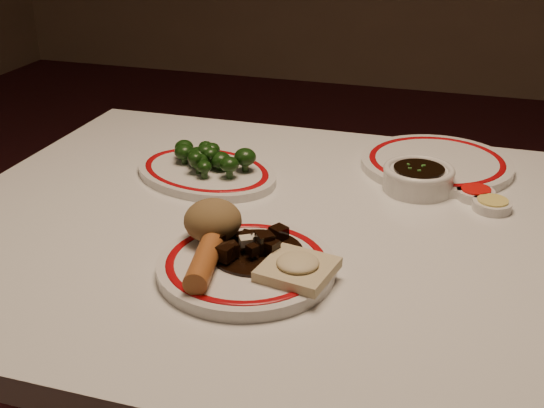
% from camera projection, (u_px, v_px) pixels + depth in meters
% --- Properties ---
extents(dining_table, '(1.20, 0.90, 0.75)m').
position_uv_depth(dining_table, '(309.00, 275.00, 1.11)').
color(dining_table, white).
rests_on(dining_table, ground).
extents(main_plate, '(0.27, 0.27, 0.02)m').
position_uv_depth(main_plate, '(246.00, 266.00, 0.94)').
color(main_plate, silver).
rests_on(main_plate, dining_table).
extents(rice_mound, '(0.08, 0.08, 0.06)m').
position_uv_depth(rice_mound, '(213.00, 220.00, 0.98)').
color(rice_mound, olive).
rests_on(rice_mound, main_plate).
extents(spring_roll, '(0.05, 0.12, 0.03)m').
position_uv_depth(spring_roll, '(204.00, 262.00, 0.90)').
color(spring_roll, '#AD602A').
rests_on(spring_roll, main_plate).
extents(fried_wonton, '(0.11, 0.11, 0.03)m').
position_uv_depth(fried_wonton, '(298.00, 267.00, 0.90)').
color(fried_wonton, beige).
rests_on(fried_wonton, main_plate).
extents(stirfry_heap, '(0.13, 0.13, 0.03)m').
position_uv_depth(stirfry_heap, '(254.00, 248.00, 0.95)').
color(stirfry_heap, black).
rests_on(stirfry_heap, main_plate).
extents(broccoli_plate, '(0.34, 0.31, 0.02)m').
position_uv_depth(broccoli_plate, '(206.00, 172.00, 1.25)').
color(broccoli_plate, silver).
rests_on(broccoli_plate, dining_table).
extents(broccoli_pile, '(0.17, 0.11, 0.05)m').
position_uv_depth(broccoli_pile, '(207.00, 156.00, 1.24)').
color(broccoli_pile, '#23471C').
rests_on(broccoli_pile, broccoli_plate).
extents(soy_bowl, '(0.12, 0.12, 0.04)m').
position_uv_depth(soy_bowl, '(418.00, 179.00, 1.19)').
color(soy_bowl, silver).
rests_on(soy_bowl, dining_table).
extents(sweet_sour_dish, '(0.06, 0.06, 0.02)m').
position_uv_depth(sweet_sour_dish, '(475.00, 194.00, 1.16)').
color(sweet_sour_dish, silver).
rests_on(sweet_sour_dish, dining_table).
extents(mustard_dish, '(0.06, 0.06, 0.02)m').
position_uv_depth(mustard_dish, '(492.00, 205.00, 1.12)').
color(mustard_dish, silver).
rests_on(mustard_dish, dining_table).
extents(far_plate, '(0.36, 0.36, 0.02)m').
position_uv_depth(far_plate, '(436.00, 163.00, 1.28)').
color(far_plate, silver).
rests_on(far_plate, dining_table).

